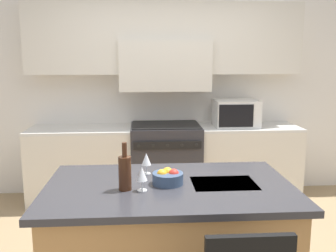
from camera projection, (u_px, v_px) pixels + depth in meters
back_cabinetry at (164, 71)px, 4.70m from camera, size 10.00×0.46×2.70m
back_counter at (166, 163)px, 4.65m from camera, size 3.30×0.62×0.91m
range_stove at (166, 162)px, 4.63m from camera, size 0.84×0.70×0.95m
microwave at (236, 113)px, 4.60m from camera, size 0.53×0.42×0.32m
kitchen_island at (169, 244)px, 2.64m from camera, size 1.69×1.04×0.89m
wine_bottle at (125, 172)px, 2.44m from camera, size 0.08×0.08×0.32m
wine_glass_near at (142, 175)px, 2.42m from camera, size 0.07×0.07×0.16m
wine_glass_far at (146, 160)px, 2.78m from camera, size 0.07×0.07×0.16m
fruit_bowl at (168, 177)px, 2.57m from camera, size 0.21×0.21×0.11m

